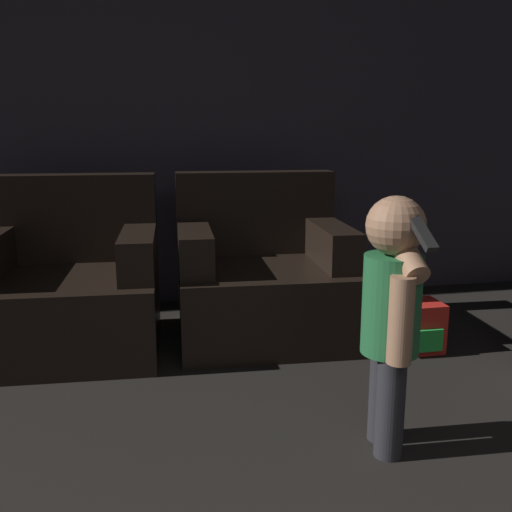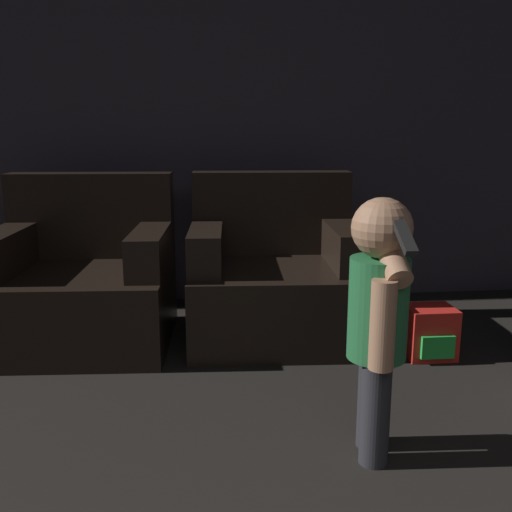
# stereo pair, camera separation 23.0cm
# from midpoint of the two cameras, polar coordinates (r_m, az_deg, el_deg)

# --- Properties ---
(wall_back) EXTENTS (8.40, 0.05, 2.60)m
(wall_back) POSITION_cam_midpoint_polar(r_m,az_deg,el_deg) (3.53, -3.53, 16.44)
(wall_back) COLOR #3D3842
(wall_back) RESTS_ON ground_plane
(armchair_left) EXTENTS (0.91, 0.83, 0.83)m
(armchair_left) POSITION_cam_midpoint_polar(r_m,az_deg,el_deg) (2.98, -14.75, -2.73)
(armchair_left) COLOR black
(armchair_left) RESTS_ON ground_plane
(armchair_right) EXTENTS (0.91, 0.83, 0.83)m
(armchair_right) POSITION_cam_midpoint_polar(r_m,az_deg,el_deg) (2.98, 4.06, -2.31)
(armchair_right) COLOR black
(armchair_right) RESTS_ON ground_plane
(person_toddler) EXTENTS (0.19, 0.34, 0.86)m
(person_toddler) POSITION_cam_midpoint_polar(r_m,az_deg,el_deg) (1.86, 15.70, -5.20)
(person_toddler) COLOR #28282D
(person_toddler) RESTS_ON ground_plane
(toy_backpack) EXTENTS (0.22, 0.21, 0.24)m
(toy_backpack) POSITION_cam_midpoint_polar(r_m,az_deg,el_deg) (2.87, 19.20, -7.27)
(toy_backpack) COLOR red
(toy_backpack) RESTS_ON ground_plane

